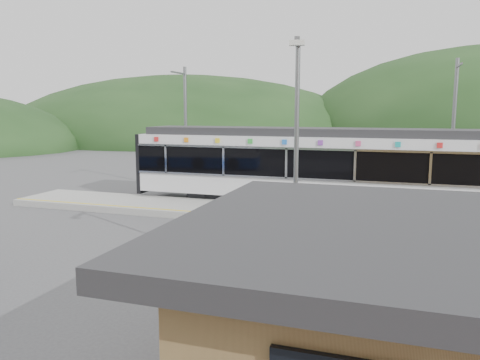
% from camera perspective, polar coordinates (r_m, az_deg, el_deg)
% --- Properties ---
extents(ground, '(120.00, 120.00, 0.00)m').
position_cam_1_polar(ground, '(17.10, 2.78, -7.03)').
color(ground, '#4C4C4F').
rests_on(ground, ground).
extents(hills, '(146.00, 149.00, 26.00)m').
position_cam_1_polar(hills, '(21.73, 22.71, -4.33)').
color(hills, '#1E3D19').
rests_on(hills, ground).
extents(platform, '(26.00, 3.20, 0.30)m').
position_cam_1_polar(platform, '(20.17, 5.32, -4.22)').
color(platform, '#9E9E99').
rests_on(platform, ground).
extents(yellow_line, '(26.00, 0.10, 0.01)m').
position_cam_1_polar(yellow_line, '(18.90, 4.43, -4.59)').
color(yellow_line, yellow).
rests_on(yellow_line, platform).
extents(train, '(20.44, 3.01, 3.74)m').
position_cam_1_polar(train, '(22.12, 12.90, 1.76)').
color(train, black).
rests_on(train, ground).
extents(catenary_mast_west, '(0.18, 1.80, 7.00)m').
position_cam_1_polar(catenary_mast_west, '(26.99, -6.67, 6.47)').
color(catenary_mast_west, slate).
rests_on(catenary_mast_west, ground).
extents(catenary_mast_east, '(0.18, 1.80, 7.00)m').
position_cam_1_polar(catenary_mast_east, '(24.60, 24.54, 5.57)').
color(catenary_mast_east, slate).
rests_on(catenary_mast_east, ground).
extents(lamp_post, '(0.38, 1.12, 6.30)m').
position_cam_1_polar(lamp_post, '(11.98, 6.77, 4.50)').
color(lamp_post, slate).
rests_on(lamp_post, ground).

